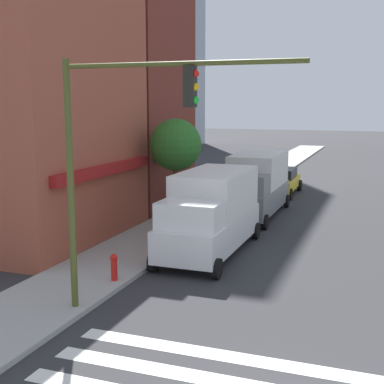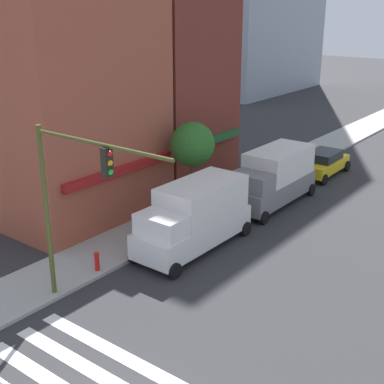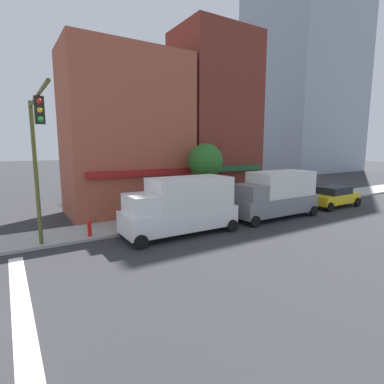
# 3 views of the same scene
# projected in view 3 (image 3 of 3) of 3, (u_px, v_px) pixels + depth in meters

# --- Properties ---
(storefront_row) EXTENTS (14.77, 5.30, 13.61)m
(storefront_row) POSITION_uv_depth(u_px,v_px,m) (173.00, 127.00, 22.61)
(storefront_row) COLOR #9E4C38
(storefront_row) RESTS_ON ground_plane
(tower_distant) EXTENTS (18.63, 15.69, 54.73)m
(tower_distant) POSITION_uv_depth(u_px,v_px,m) (306.00, 21.00, 54.65)
(tower_distant) COLOR #939EAD
(tower_distant) RESTS_ON ground_plane
(traffic_signal) EXTENTS (0.32, 6.11, 6.66)m
(traffic_signal) POSITION_uv_depth(u_px,v_px,m) (37.00, 148.00, 12.18)
(traffic_signal) COLOR #474C1E
(traffic_signal) RESTS_ON ground_plane
(box_truck_white) EXTENTS (6.21, 2.42, 3.04)m
(box_truck_white) POSITION_uv_depth(u_px,v_px,m) (181.00, 205.00, 15.89)
(box_truck_white) COLOR white
(box_truck_white) RESTS_ON ground_plane
(box_truck_grey) EXTENTS (6.21, 2.42, 3.04)m
(box_truck_grey) POSITION_uv_depth(u_px,v_px,m) (275.00, 194.00, 19.64)
(box_truck_grey) COLOR slate
(box_truck_grey) RESTS_ON ground_plane
(sedan_yellow) EXTENTS (4.43, 2.02, 1.59)m
(sedan_yellow) POSITION_uv_depth(u_px,v_px,m) (334.00, 196.00, 23.20)
(sedan_yellow) COLOR yellow
(sedan_yellow) RESTS_ON ground_plane
(pedestrian_white_shirt) EXTENTS (0.32, 0.32, 1.77)m
(pedestrian_white_shirt) POSITION_uv_depth(u_px,v_px,m) (273.00, 195.00, 22.30)
(pedestrian_white_shirt) COLOR #23232D
(pedestrian_white_shirt) RESTS_ON sidewalk_left
(fire_hydrant) EXTENTS (0.24, 0.24, 0.84)m
(fire_hydrant) POSITION_uv_depth(u_px,v_px,m) (89.00, 227.00, 15.15)
(fire_hydrant) COLOR red
(fire_hydrant) RESTS_ON sidewalk_left
(street_tree) EXTENTS (2.30, 2.30, 4.72)m
(street_tree) POSITION_uv_depth(u_px,v_px,m) (205.00, 161.00, 19.75)
(street_tree) COLOR brown
(street_tree) RESTS_ON sidewalk_left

